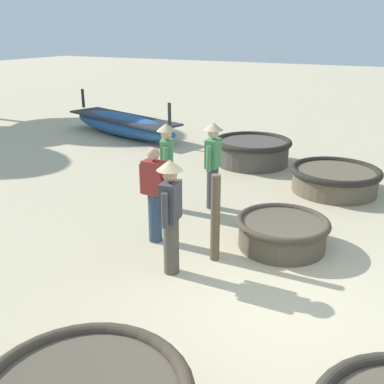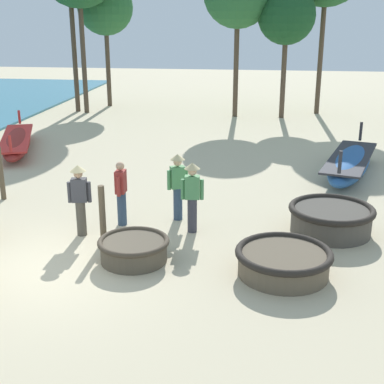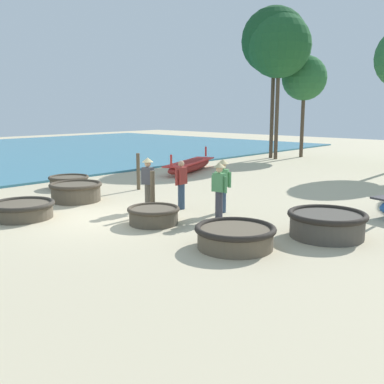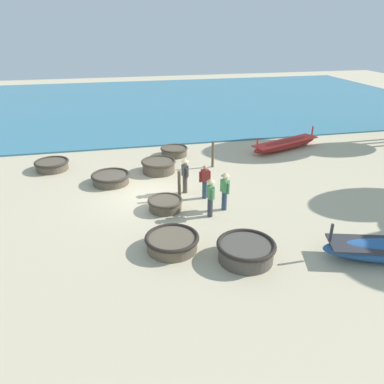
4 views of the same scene
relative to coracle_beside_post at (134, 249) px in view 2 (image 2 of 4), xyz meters
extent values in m
plane|color=#C6B793|center=(-1.72, -0.58, -0.26)|extent=(80.00, 80.00, 0.00)
cylinder|color=brown|center=(0.00, 0.00, -0.05)|extent=(1.37, 1.37, 0.43)
torus|color=#42382B|center=(0.00, 0.00, 0.16)|extent=(1.48, 1.48, 0.11)
cylinder|color=brown|center=(3.03, -0.23, -0.03)|extent=(1.76, 1.76, 0.46)
torus|color=#28231E|center=(3.03, -0.23, 0.20)|extent=(1.90, 1.90, 0.14)
cylinder|color=#4C473F|center=(4.19, 2.05, 0.03)|extent=(1.83, 1.83, 0.58)
torus|color=#28231E|center=(4.19, 2.05, 0.31)|extent=(1.98, 1.98, 0.15)
ellipsoid|color=#285693|center=(5.31, 6.88, 0.09)|extent=(2.41, 4.90, 0.71)
cube|color=#2D2D33|center=(5.31, 6.88, 0.32)|extent=(2.34, 4.54, 0.06)
cylinder|color=#2D2D33|center=(5.93, 8.99, 0.71)|extent=(0.10, 0.10, 0.64)
cylinder|color=#2D2D33|center=(4.69, 4.77, 0.71)|extent=(0.10, 0.10, 0.64)
ellipsoid|color=maroon|center=(-6.45, 8.52, 0.04)|extent=(2.76, 5.19, 0.61)
cube|color=red|center=(-6.45, 8.52, 0.24)|extent=(2.65, 4.81, 0.06)
cylinder|color=red|center=(-7.31, 10.75, 0.57)|extent=(0.10, 0.10, 0.55)
cylinder|color=red|center=(-5.59, 6.29, 0.57)|extent=(0.10, 0.10, 0.55)
cylinder|color=#4C473D|center=(-1.50, 1.16, 0.15)|extent=(0.22, 0.22, 0.82)
cube|color=#3D3D42|center=(-1.50, 1.16, 0.83)|extent=(0.37, 0.27, 0.54)
sphere|color=tan|center=(-1.50, 1.16, 1.21)|extent=(0.20, 0.20, 0.20)
cylinder|color=#3D3D42|center=(-1.72, 1.12, 0.78)|extent=(0.09, 0.09, 0.48)
cylinder|color=#3D3D42|center=(-1.28, 1.20, 0.78)|extent=(0.09, 0.09, 0.48)
cone|color=#D1BC84|center=(-1.50, 1.16, 1.34)|extent=(0.36, 0.36, 0.14)
cylinder|color=#2D425B|center=(0.54, 2.42, 0.15)|extent=(0.22, 0.22, 0.82)
cube|color=#4C8E56|center=(0.54, 2.42, 0.83)|extent=(0.40, 0.35, 0.54)
sphere|color=#DBB28E|center=(0.54, 2.42, 1.21)|extent=(0.20, 0.20, 0.20)
cylinder|color=#4C8E56|center=(0.74, 2.52, 0.78)|extent=(0.09, 0.09, 0.48)
cylinder|color=#4C8E56|center=(0.34, 2.32, 0.78)|extent=(0.09, 0.09, 0.48)
cone|color=#D1BC84|center=(0.54, 2.42, 1.34)|extent=(0.36, 0.36, 0.14)
cylinder|color=#383842|center=(1.00, 1.68, 0.15)|extent=(0.22, 0.22, 0.82)
cube|color=#4C8E56|center=(1.00, 1.68, 0.83)|extent=(0.36, 0.25, 0.54)
sphere|color=#DBB28E|center=(1.00, 1.68, 1.21)|extent=(0.20, 0.20, 0.20)
cylinder|color=#4C8E56|center=(0.78, 1.66, 0.78)|extent=(0.09, 0.09, 0.48)
cylinder|color=#4C8E56|center=(1.21, 1.70, 0.78)|extent=(0.09, 0.09, 0.48)
cone|color=#D1BC84|center=(1.00, 1.68, 1.34)|extent=(0.36, 0.36, 0.14)
cylinder|color=#2D425B|center=(-0.74, 1.90, 0.15)|extent=(0.22, 0.22, 0.82)
cube|color=maroon|center=(-0.74, 1.90, 0.83)|extent=(0.22, 0.34, 0.54)
sphere|color=tan|center=(-0.74, 1.90, 1.21)|extent=(0.20, 0.20, 0.20)
cylinder|color=maroon|center=(-0.74, 2.12, 0.78)|extent=(0.09, 0.09, 0.48)
cylinder|color=maroon|center=(-0.73, 1.68, 0.78)|extent=(0.09, 0.09, 0.48)
cylinder|color=brown|center=(-4.45, 3.29, 0.47)|extent=(0.14, 0.14, 1.46)
cylinder|color=brown|center=(-0.87, 0.77, 0.41)|extent=(0.14, 0.14, 1.34)
cylinder|color=#4C3D2D|center=(-6.98, 16.92, 2.71)|extent=(0.24, 0.24, 5.95)
cylinder|color=#4C3D2D|center=(5.27, 17.91, 2.59)|extent=(0.24, 0.24, 5.70)
cylinder|color=#4C3D2D|center=(1.19, 16.56, 2.05)|extent=(0.24, 0.24, 4.62)
cylinder|color=#4C3D2D|center=(-5.82, 18.82, 1.81)|extent=(0.24, 0.24, 4.15)
sphere|color=#286033|center=(-5.82, 18.82, 4.90)|extent=(2.90, 2.90, 2.90)
cylinder|color=#4C3D2D|center=(3.46, 16.48, 1.65)|extent=(0.24, 0.24, 3.82)
sphere|color=#194723|center=(3.46, 16.48, 4.50)|extent=(2.68, 2.68, 2.68)
cylinder|color=#4C3D2D|center=(-6.40, 16.57, 2.56)|extent=(0.24, 0.24, 5.64)
camera|label=1|loc=(-6.38, -1.70, 3.03)|focal=42.00mm
camera|label=2|loc=(2.49, -9.80, 4.60)|focal=50.00mm
camera|label=3|loc=(9.07, -8.32, 2.93)|focal=42.00mm
camera|label=4|loc=(13.98, -1.96, 7.00)|focal=35.00mm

